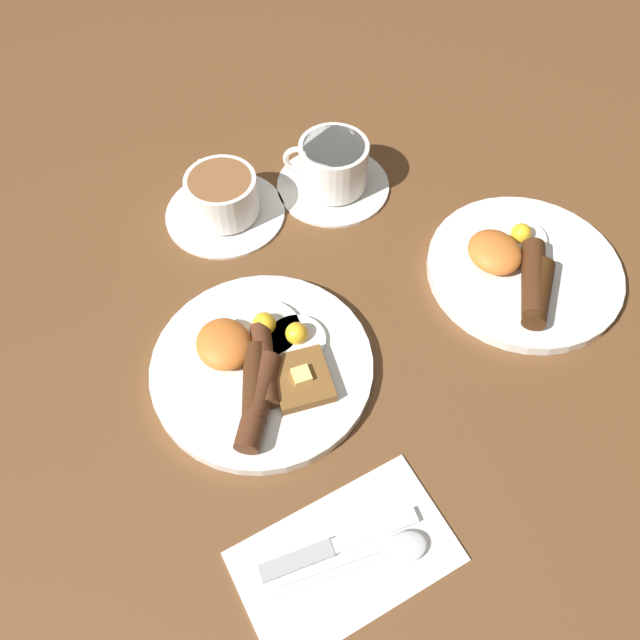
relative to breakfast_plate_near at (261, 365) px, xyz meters
The scene contains 8 objects.
ground_plane 0.01m from the breakfast_plate_near, 130.11° to the left, with size 3.00×3.00×0.00m, color brown.
breakfast_plate_near is the anchor object (origin of this frame).
breakfast_plate_far 0.36m from the breakfast_plate_near, 88.05° to the left, with size 0.25×0.25×0.05m.
teacup_near 0.26m from the breakfast_plate_near, 168.77° to the left, with size 0.17×0.17×0.07m.
teacup_far 0.32m from the breakfast_plate_near, 138.72° to the left, with size 0.16×0.16×0.08m.
napkin 0.23m from the breakfast_plate_near, ahead, with size 0.12×0.21×0.01m, color white.
knife 0.22m from the breakfast_plate_near, ahead, with size 0.03×0.17×0.01m.
spoon 0.25m from the breakfast_plate_near, ahead, with size 0.04×0.16×0.01m.
Camera 1 is at (0.36, -0.10, 0.64)m, focal length 35.00 mm.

